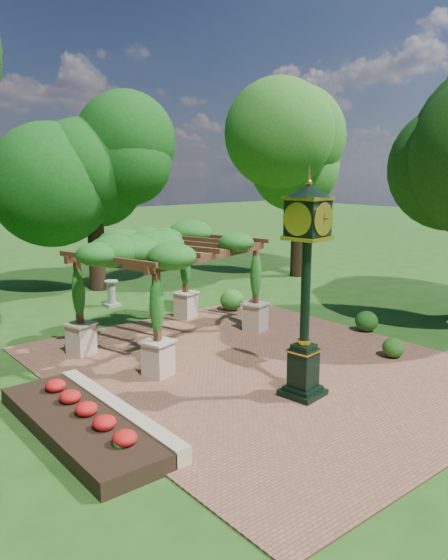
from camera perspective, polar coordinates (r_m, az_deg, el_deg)
ground at (r=14.55m, az=6.34°, el=-10.06°), size 120.00×120.00×0.00m
brick_plaza at (r=15.21m, az=3.62°, el=-8.96°), size 10.00×12.00×0.04m
border_wall at (r=12.28m, az=-11.09°, el=-13.40°), size 0.35×5.00×0.40m
flower_bed at (r=11.95m, az=-15.01°, el=-14.45°), size 1.50×5.00×0.36m
pedestal_clock at (r=12.56m, az=8.60°, el=0.84°), size 1.14×1.14×5.08m
pergola at (r=16.62m, az=-5.38°, el=3.21°), size 6.48×5.02×3.59m
sundial at (r=22.06m, az=-11.66°, el=-1.53°), size 0.58×0.58×1.03m
shrub_front at (r=16.44m, az=17.29°, el=-6.76°), size 0.84×0.84×0.57m
shrub_mid at (r=18.77m, az=14.67°, el=-4.18°), size 0.99×0.99×0.68m
shrub_back at (r=20.80m, az=0.83°, el=-2.09°), size 1.10×1.10×0.81m
tree_north at (r=24.74m, az=-13.55°, el=11.32°), size 4.80×4.80×7.85m
tree_east_far at (r=27.58m, az=8.03°, el=13.67°), size 4.79×4.79×9.37m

